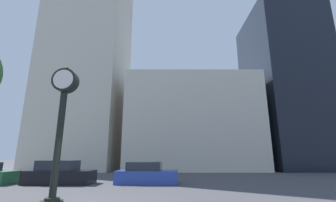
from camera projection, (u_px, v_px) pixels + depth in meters
building_tall_tower at (94, 32)px, 35.21m from camera, size 10.14×12.00×41.43m
building_storefront_row at (192, 125)px, 31.63m from camera, size 16.86×12.00×12.00m
building_glass_modern at (285, 87)px, 32.92m from camera, size 8.74×12.00×23.22m
street_clock at (63, 114)px, 9.32m from camera, size 1.02×0.81×5.53m
car_black at (61, 174)px, 14.68m from camera, size 4.26×1.90×1.48m
car_blue at (148, 174)px, 14.81m from camera, size 4.08×2.07×1.38m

